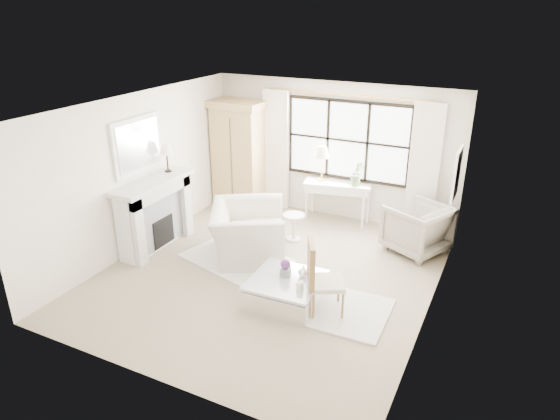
{
  "coord_description": "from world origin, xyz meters",
  "views": [
    {
      "loc": [
        3.27,
        -6.23,
        4.06
      ],
      "look_at": [
        0.1,
        0.2,
        1.06
      ],
      "focal_mm": 32.0,
      "sensor_mm": 36.0,
      "label": 1
    }
  ],
  "objects_px": {
    "console_table": "(337,202)",
    "coffee_table": "(286,291)",
    "club_armchair": "(248,232)",
    "armoire": "(239,154)"
  },
  "relations": [
    {
      "from": "armoire",
      "to": "coffee_table",
      "type": "height_order",
      "value": "armoire"
    },
    {
      "from": "club_armchair",
      "to": "coffee_table",
      "type": "bearing_deg",
      "value": -158.23
    },
    {
      "from": "armoire",
      "to": "console_table",
      "type": "height_order",
      "value": "armoire"
    },
    {
      "from": "console_table",
      "to": "coffee_table",
      "type": "xyz_separation_m",
      "value": [
        0.37,
        -3.11,
        -0.22
      ]
    },
    {
      "from": "console_table",
      "to": "club_armchair",
      "type": "xyz_separation_m",
      "value": [
        -0.83,
        -2.11,
        0.05
      ]
    },
    {
      "from": "armoire",
      "to": "console_table",
      "type": "relative_size",
      "value": 1.64
    },
    {
      "from": "console_table",
      "to": "coffee_table",
      "type": "height_order",
      "value": "console_table"
    },
    {
      "from": "console_table",
      "to": "club_armchair",
      "type": "height_order",
      "value": "club_armchair"
    },
    {
      "from": "armoire",
      "to": "coffee_table",
      "type": "xyz_separation_m",
      "value": [
        2.53,
        -2.98,
        -0.96
      ]
    },
    {
      "from": "armoire",
      "to": "club_armchair",
      "type": "height_order",
      "value": "armoire"
    }
  ]
}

